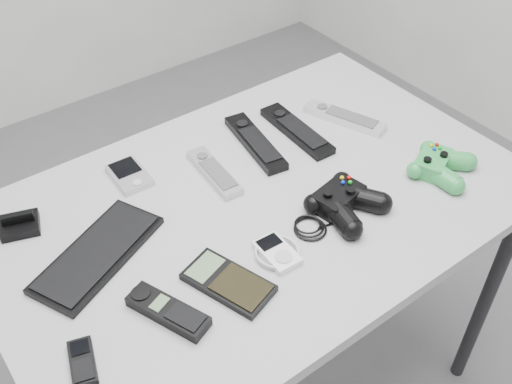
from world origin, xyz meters
TOP-DOWN VIEW (x-y plane):
  - floor at (0.00, 0.00)m, footprint 3.50×3.50m
  - desk at (0.05, -0.08)m, footprint 1.18×0.76m
  - pda_keyboard at (-0.31, -0.02)m, footprint 0.31×0.23m
  - dock_bracket at (-0.40, 0.15)m, footprint 0.10×0.09m
  - pda at (-0.14, 0.16)m, footprint 0.08×0.12m
  - remote_silver_a at (0.02, 0.05)m, footprint 0.06×0.19m
  - remote_black_a at (0.16, 0.08)m, footprint 0.09×0.24m
  - remote_black_b at (0.27, 0.06)m, footprint 0.07×0.24m
  - remote_silver_b at (0.41, 0.03)m, footprint 0.12×0.22m
  - mobile_phone at (-0.44, -0.23)m, footprint 0.07×0.10m
  - cordless_handset at (-0.27, -0.23)m, footprint 0.11×0.17m
  - calculator at (-0.14, -0.23)m, footprint 0.14×0.19m
  - mp3_player at (-0.02, -0.23)m, footprint 0.09×0.10m
  - controller_black at (0.18, -0.21)m, footprint 0.29×0.21m
  - controller_green at (0.44, -0.25)m, footprint 0.19×0.19m

SIDE VIEW (x-z plane):
  - floor at x=0.00m, z-range 0.00..0.00m
  - desk at x=0.05m, z-range 0.33..1.12m
  - mobile_phone at x=-0.44m, z-range 0.79..0.81m
  - calculator at x=-0.14m, z-range 0.79..0.81m
  - mp3_player at x=-0.02m, z-range 0.79..0.81m
  - pda_keyboard at x=-0.31m, z-range 0.79..0.81m
  - pda at x=-0.14m, z-range 0.79..0.81m
  - remote_silver_a at x=0.02m, z-range 0.79..0.81m
  - remote_silver_b at x=0.41m, z-range 0.79..0.81m
  - remote_black_b at x=0.27m, z-range 0.79..0.81m
  - remote_black_a at x=0.16m, z-range 0.79..0.82m
  - cordless_handset at x=-0.27m, z-range 0.79..0.82m
  - dock_bracket at x=-0.40m, z-range 0.79..0.83m
  - controller_green at x=0.44m, z-range 0.79..0.84m
  - controller_black at x=0.18m, z-range 0.79..0.84m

